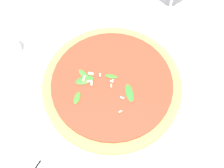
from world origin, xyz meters
TOP-DOWN VIEW (x-y plane):
  - ground_plane at (0.00, 0.00)m, footprint 6.00×6.00m
  - pizza_arugula_main at (0.03, -0.04)m, footprint 0.35×0.35m
  - shaker_pepper at (-0.01, 0.23)m, footprint 0.03×0.03m

SIDE VIEW (x-z plane):
  - ground_plane at x=0.00m, z-range 0.00..0.00m
  - pizza_arugula_main at x=0.03m, z-range -0.01..0.04m
  - shaker_pepper at x=-0.01m, z-range 0.00..0.07m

